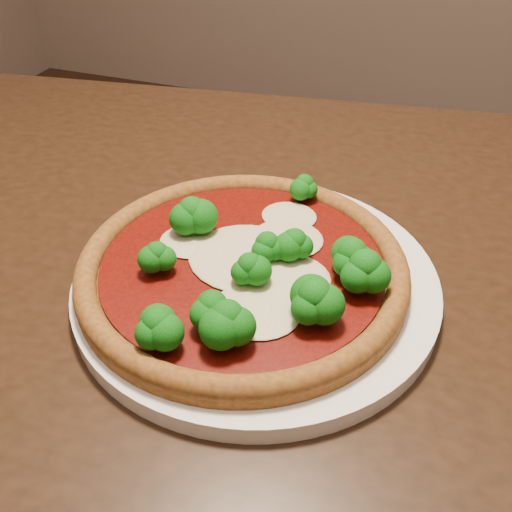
% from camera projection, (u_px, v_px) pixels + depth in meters
% --- Properties ---
extents(dining_table, '(1.16, 0.93, 0.75)m').
position_uv_depth(dining_table, '(253.00, 315.00, 0.68)').
color(dining_table, black).
rests_on(dining_table, floor).
extents(plate, '(0.35, 0.35, 0.02)m').
position_uv_depth(plate, '(256.00, 281.00, 0.55)').
color(plate, white).
rests_on(plate, dining_table).
extents(pizza, '(0.31, 0.31, 0.06)m').
position_uv_depth(pizza, '(247.00, 266.00, 0.53)').
color(pizza, brown).
rests_on(pizza, plate).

